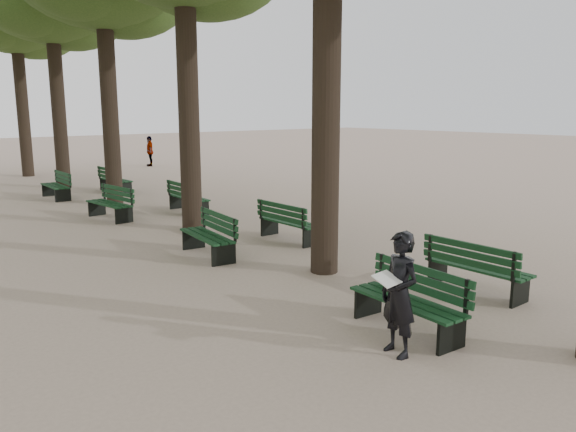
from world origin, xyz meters
TOP-DOWN VIEW (x-y plane):
  - ground at (0.00, 0.00)m, footprint 120.00×120.00m
  - tree_central_5 at (1.50, 23.00)m, footprint 6.00×6.00m
  - bench_left_0 at (0.37, 0.11)m, footprint 0.71×1.84m
  - bench_left_1 at (0.37, 5.39)m, footprint 0.81×1.86m
  - bench_left_2 at (0.37, 10.63)m, footprint 0.75×1.85m
  - bench_left_3 at (0.37, 15.37)m, footprint 0.62×1.82m
  - bench_right_0 at (2.63, 0.44)m, footprint 0.57×1.80m
  - bench_right_1 at (2.63, 5.40)m, footprint 0.57×1.80m
  - bench_right_2 at (2.63, 10.18)m, footprint 0.67×1.83m
  - bench_right_3 at (2.63, 15.65)m, footprint 0.65×1.82m
  - man_with_map at (-0.30, -0.29)m, footprint 0.65×0.69m
  - pedestrian_c at (7.87, 23.56)m, footprint 0.64×1.00m

SIDE VIEW (x-z plane):
  - ground at x=0.00m, z-range 0.00..0.00m
  - bench_left_0 at x=0.37m, z-range -0.19..0.73m
  - bench_left_1 at x=0.37m, z-range -0.19..0.73m
  - bench_left_2 at x=0.37m, z-range -0.19..0.73m
  - bench_left_3 at x=0.37m, z-range -0.19..0.73m
  - bench_right_0 at x=2.63m, z-range -0.19..0.73m
  - bench_right_1 at x=2.63m, z-range -0.19..0.73m
  - bench_right_2 at x=2.63m, z-range -0.19..0.73m
  - bench_right_3 at x=2.63m, z-range -0.19..0.73m
  - man_with_map at x=-0.30m, z-range 0.00..1.61m
  - pedestrian_c at x=7.87m, z-range 0.00..1.61m
  - tree_central_5 at x=1.50m, z-range 2.68..12.63m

